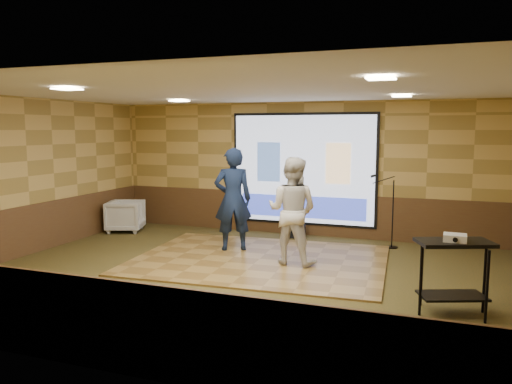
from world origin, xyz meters
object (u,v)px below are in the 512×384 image
(player_right, at_px, (292,211))
(duffel_bag, at_px, (295,231))
(av_table, at_px, (454,263))
(mic_stand, at_px, (390,224))
(dance_floor, at_px, (260,260))
(player_left, at_px, (233,199))
(projector_screen, at_px, (303,170))
(projector, at_px, (455,238))
(banquet_chair, at_px, (126,216))

(player_right, bearing_deg, duffel_bag, -69.83)
(av_table, height_order, mic_stand, mic_stand)
(dance_floor, distance_m, player_right, 1.15)
(dance_floor, height_order, player_left, player_left)
(av_table, xyz_separation_m, mic_stand, (-1.12, 3.51, -0.19))
(projector_screen, height_order, player_left, projector_screen)
(player_right, relative_size, av_table, 1.94)
(player_left, xyz_separation_m, duffel_bag, (0.80, 1.64, -0.90))
(dance_floor, distance_m, player_left, 1.35)
(projector_screen, height_order, player_right, projector_screen)
(projector_screen, height_order, projector, projector_screen)
(av_table, xyz_separation_m, duffel_bag, (-3.18, 3.77, -0.55))
(dance_floor, xyz_separation_m, mic_stand, (2.13, 1.87, 0.48))
(projector, relative_size, duffel_bag, 0.63)
(av_table, distance_m, mic_stand, 3.69)
(player_right, bearing_deg, projector_screen, -73.46)
(projector_screen, xyz_separation_m, mic_stand, (1.98, -0.57, -0.98))
(av_table, bearing_deg, dance_floor, 153.25)
(dance_floor, relative_size, banquet_chair, 5.58)
(player_right, bearing_deg, projector, 154.29)
(dance_floor, bearing_deg, projector, -27.33)
(projector_screen, relative_size, av_table, 3.40)
(dance_floor, height_order, duffel_bag, duffel_bag)
(projector_screen, bearing_deg, dance_floor, -93.61)
(mic_stand, relative_size, duffel_bag, 3.34)
(player_left, xyz_separation_m, mic_stand, (2.86, 1.38, -0.54))
(player_left, distance_m, av_table, 4.53)
(mic_stand, bearing_deg, player_right, -125.15)
(projector_screen, height_order, dance_floor, projector_screen)
(player_left, xyz_separation_m, av_table, (3.98, -2.13, -0.35))
(projector, xyz_separation_m, banquet_chair, (-7.09, 3.07, -0.66))
(dance_floor, bearing_deg, banquet_chair, 160.09)
(player_left, bearing_deg, av_table, 124.20)
(projector_screen, distance_m, mic_stand, 2.28)
(player_right, distance_m, banquet_chair, 4.76)
(projector_screen, relative_size, dance_floor, 0.74)
(mic_stand, xyz_separation_m, banquet_chair, (-5.98, -0.48, -0.13))
(projector, height_order, banquet_chair, projector)
(player_right, relative_size, banquet_chair, 2.34)
(dance_floor, distance_m, duffel_bag, 2.13)
(dance_floor, relative_size, duffel_bag, 10.08)
(projector_screen, distance_m, dance_floor, 2.85)
(player_left, relative_size, banquet_chair, 2.49)
(projector_screen, xyz_separation_m, player_right, (0.48, -2.52, -0.50))
(dance_floor, relative_size, av_table, 4.61)
(player_left, height_order, mic_stand, player_left)
(projector_screen, bearing_deg, av_table, -52.80)
(duffel_bag, bearing_deg, av_table, -49.80)
(player_right, bearing_deg, dance_floor, -1.75)
(dance_floor, height_order, mic_stand, mic_stand)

